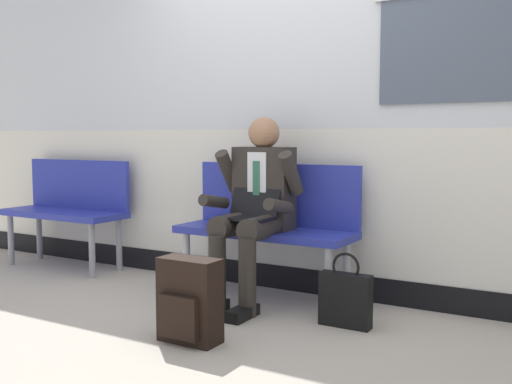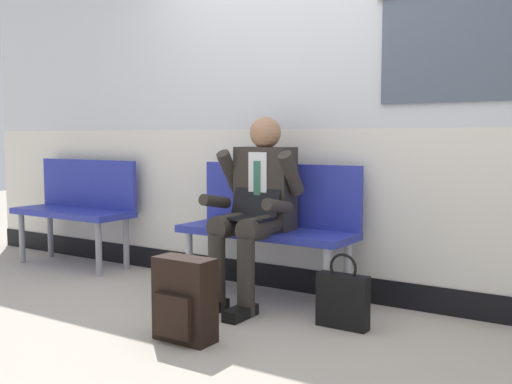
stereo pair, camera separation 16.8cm
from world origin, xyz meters
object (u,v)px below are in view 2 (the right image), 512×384
Objects in this scene: bench_empty at (78,203)px; person_seated at (255,205)px; backpack at (184,301)px; handbag at (343,300)px; bench_with_person at (271,219)px.

person_seated is at bearing -5.82° from bench_empty.
backpack is 0.92m from handbag.
bench_with_person is at bearing 90.00° from person_seated.
bench_with_person is 0.23m from person_seated.
bench_empty is 2.58× the size of handbag.
bench_with_person reaches higher than bench_empty.
bench_with_person is 2.83× the size of handbag.
bench_with_person is 1.94m from bench_empty.
bench_empty is at bearing 172.37° from handbag.
person_seated is 0.94m from backpack.
person_seated is at bearing 95.75° from backpack.
person_seated is at bearing 167.47° from handbag.
backpack is (0.08, -0.83, -0.43)m from person_seated.
bench_with_person is 1.10× the size of bench_empty.
person_seated is 2.82× the size of handbag.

